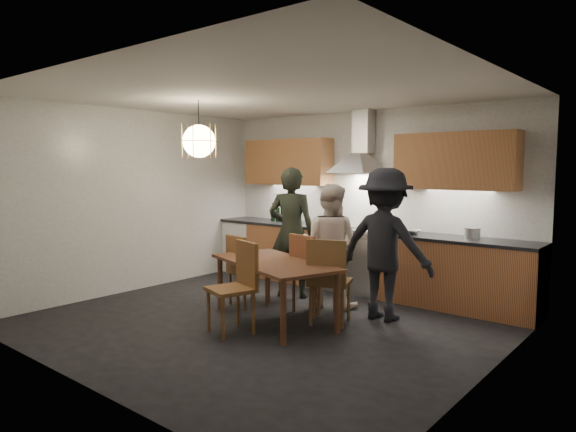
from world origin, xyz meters
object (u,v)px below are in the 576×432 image
Objects in this scene: person_left at (292,233)px; stock_pot at (472,234)px; dining_table at (274,268)px; chair_front at (238,281)px; person_right at (385,244)px; wine_bottles at (283,213)px; person_mid at (330,245)px; chair_back_left at (243,266)px; mixing_bowl at (410,232)px.

stock_pot is (2.15, 0.90, 0.07)m from person_left.
chair_front is at bearing -76.42° from dining_table.
dining_table is 1.04× the size of person_right.
stock_pot is at bearing -0.04° from wine_bottles.
dining_table is 0.96m from person_mid.
dining_table is at bearing 68.55° from person_mid.
chair_back_left is at bearing 56.43° from person_left.
person_mid is at bearing -129.57° from mixing_bowl.
chair_front is (-0.05, -0.54, -0.06)m from dining_table.
stock_pot is 3.06m from wine_bottles.
wine_bottles reaches higher than stock_pot.
mixing_bowl is 0.55× the size of wine_bottles.
stock_pot is (0.66, 1.01, 0.08)m from person_right.
person_right is 2.61m from wine_bottles.
person_mid is at bearing -31.00° from wine_bottles.
person_left is 9.55× the size of stock_pot.
stock_pot is at bearing -126.01° from person_right.
chair_front is at bearing -59.95° from wine_bottles.
stock_pot reaches higher than chair_back_left.
chair_back_left is 1.87× the size of wine_bottles.
dining_table is at bearing -52.38° from wine_bottles.
person_right is at bearing -82.02° from mixing_bowl.
person_mid is 8.42× the size of stock_pot.
dining_table is 1.16m from person_left.
person_left is 1.29m from wine_bottles.
person_left reaches higher than mixing_bowl.
person_right reaches higher than stock_pot.
wine_bottles is at bearing 179.96° from stock_pot.
chair_front reaches higher than dining_table.
person_right is (0.95, 0.88, 0.27)m from dining_table.
chair_back_left is (-0.72, 0.21, -0.09)m from dining_table.
person_right is at bearing -146.00° from chair_back_left.
person_mid is (0.84, 0.73, 0.26)m from chair_back_left.
dining_table is at bearing -114.70° from mixing_bowl.
person_left is 1.00× the size of person_right.
person_left is 1.50m from person_right.
chair_back_left is 4.93× the size of stock_pot.
person_right is at bearing -123.12° from stock_pot.
person_right is 0.91m from mixing_bowl.
stock_pot reaches higher than mixing_bowl.
person_left is at bearing 137.55° from dining_table.
person_right is at bearing 154.59° from person_left.
chair_back_left is at bearing 149.18° from chair_front.
dining_table is 2.50m from stock_pot.
wine_bottles is at bearing 137.68° from chair_front.
person_left reaches higher than stock_pot.
person_left is 3.63× the size of wine_bottles.
mixing_bowl is at bearing -172.62° from stock_pot.
wine_bottles is at bearing -25.63° from person_right.
wine_bottles is at bearing -54.17° from chair_back_left.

